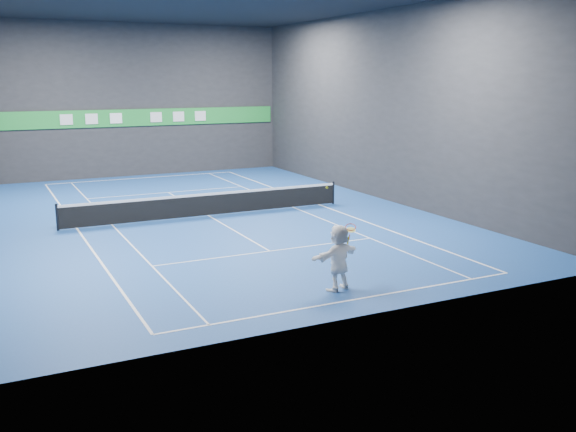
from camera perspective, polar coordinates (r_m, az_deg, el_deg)
name	(u,v)px	position (r m, az deg, el deg)	size (l,w,h in m)	color
ground	(209,216)	(27.94, -7.06, 0.01)	(26.00, 26.00, 0.00)	#1A448F
wall_back	(135,101)	(39.87, -13.44, 9.94)	(18.00, 0.10, 9.00)	#272729
wall_front	(382,136)	(15.64, 8.39, 7.06)	(18.00, 0.10, 9.00)	#272729
wall_right	(385,106)	(31.42, 8.64, 9.60)	(0.10, 26.00, 9.00)	#272729
baseline_near	(354,300)	(17.53, 5.87, -7.41)	(10.98, 0.08, 0.01)	white
baseline_far	(143,178)	(39.21, -12.76, 3.33)	(10.98, 0.08, 0.01)	white
sideline_doubles_left	(77,229)	(26.73, -18.25, -1.08)	(0.08, 23.78, 0.01)	white
sideline_doubles_right	(320,205)	(30.12, 2.86, 0.99)	(0.08, 23.78, 0.01)	white
sideline_singles_left	(112,225)	(26.93, -15.35, -0.79)	(0.06, 23.78, 0.01)	white
sideline_singles_right	(294,208)	(29.50, 0.51, 0.76)	(0.06, 23.78, 0.01)	white
service_line_near	(270,251)	(22.15, -1.63, -3.14)	(8.23, 0.06, 0.01)	white
service_line_far	(168,192)	(33.95, -10.59, 2.08)	(8.23, 0.06, 0.01)	white
center_service_line	(209,216)	(27.94, -7.06, 0.02)	(0.06, 12.80, 0.01)	white
player	(339,258)	(18.01, 4.53, -3.71)	(1.74, 0.56, 1.88)	white
tennis_ball	(327,188)	(17.58, 3.48, 2.53)	(0.07, 0.07, 0.07)	yellow
tennis_net	(208,204)	(27.84, -7.09, 1.10)	(12.50, 0.10, 1.07)	black
sponsor_banner	(136,118)	(39.85, -13.35, 8.51)	(17.64, 0.11, 1.00)	#1F9034
tennis_racket	(350,229)	(18.05, 5.56, -1.19)	(0.38, 0.35, 0.62)	red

